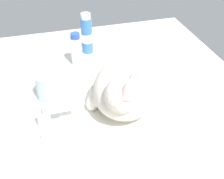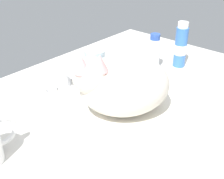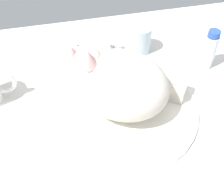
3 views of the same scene
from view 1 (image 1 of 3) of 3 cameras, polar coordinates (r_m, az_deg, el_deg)
name	(u,v)px [view 1 (image 1 of 3)]	position (r cm, az deg, el deg)	size (l,w,h in cm)	color
ground_plane	(127,113)	(76.43, 3.22, -5.14)	(110.00, 82.50, 3.00)	silver
sink_basin	(127,108)	(75.06, 3.28, -4.03)	(37.69, 37.69, 1.02)	white
faucet	(48,117)	(71.24, -13.56, -5.71)	(12.35, 9.86, 6.31)	silver
cat	(126,87)	(69.52, 3.02, 0.47)	(31.49, 27.62, 16.78)	beige
rinse_cup	(48,87)	(78.77, -13.72, 0.56)	(6.44, 6.44, 8.28)	silver
soap_dish	(44,155)	(65.64, -14.37, -13.61)	(9.00, 6.40, 1.20)	white
soap_bar	(43,151)	(64.42, -14.59, -12.72)	(6.09, 4.53, 2.00)	white
toothpaste_bottle	(76,51)	(91.83, -7.67, 8.32)	(3.75, 3.75, 11.95)	white
mouthwash_bottle	(87,35)	(98.42, -5.45, 11.67)	(4.08, 4.08, 15.06)	#3870C6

